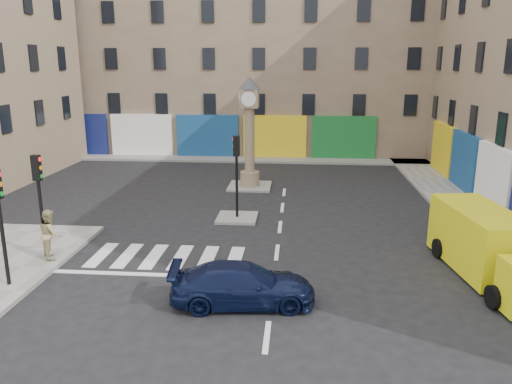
# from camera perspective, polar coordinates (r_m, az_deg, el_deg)

# --- Properties ---
(ground) EXTENTS (120.00, 120.00, 0.00)m
(ground) POSITION_cam_1_polar(r_m,az_deg,el_deg) (15.27, 1.73, -12.41)
(ground) COLOR black
(ground) RESTS_ON ground
(sidewalk_right) EXTENTS (2.60, 30.00, 0.15)m
(sidewalk_right) POSITION_cam_1_polar(r_m,az_deg,el_deg) (25.83, 22.71, -1.97)
(sidewalk_right) COLOR gray
(sidewalk_right) RESTS_ON ground
(sidewalk_far) EXTENTS (32.00, 2.40, 0.15)m
(sidewalk_far) POSITION_cam_1_polar(r_m,az_deg,el_deg) (36.74, -2.59, 3.81)
(sidewalk_far) COLOR gray
(sidewalk_far) RESTS_ON ground
(island_near) EXTENTS (1.80, 1.80, 0.12)m
(island_near) POSITION_cam_1_polar(r_m,az_deg,el_deg) (22.82, -2.17, -2.95)
(island_near) COLOR gray
(island_near) RESTS_ON ground
(island_far) EXTENTS (2.40, 2.40, 0.12)m
(island_far) POSITION_cam_1_polar(r_m,az_deg,el_deg) (28.56, -0.72, 0.66)
(island_far) COLOR gray
(island_far) RESTS_ON ground
(building_far) EXTENTS (32.00, 10.00, 17.00)m
(building_far) POSITION_cam_1_polar(r_m,az_deg,el_deg) (41.88, -1.66, 16.72)
(building_far) COLOR #87725A
(building_far) RESTS_ON ground
(traffic_light_left_far) EXTENTS (0.28, 0.22, 3.70)m
(traffic_light_left_far) POSITION_cam_1_polar(r_m,az_deg,el_deg) (19.02, -23.55, 0.25)
(traffic_light_left_far) COLOR black
(traffic_light_left_far) RESTS_ON sidewalk_left
(traffic_light_island) EXTENTS (0.28, 0.22, 3.70)m
(traffic_light_island) POSITION_cam_1_polar(r_m,az_deg,el_deg) (22.19, -2.24, 3.29)
(traffic_light_island) COLOR black
(traffic_light_island) RESTS_ON island_near
(clock_pillar) EXTENTS (1.20, 1.20, 6.10)m
(clock_pillar) POSITION_cam_1_polar(r_m,az_deg,el_deg) (27.92, -0.74, 7.62)
(clock_pillar) COLOR #8C765C
(clock_pillar) RESTS_ON island_far
(navy_sedan) EXTENTS (4.40, 2.17, 1.23)m
(navy_sedan) POSITION_cam_1_polar(r_m,az_deg,el_deg) (14.88, -1.53, -10.53)
(navy_sedan) COLOR black
(navy_sedan) RESTS_ON ground
(yellow_van) EXTENTS (2.62, 6.08, 2.14)m
(yellow_van) POSITION_cam_1_polar(r_m,az_deg,el_deg) (18.23, 24.92, -5.60)
(yellow_van) COLOR yellow
(yellow_van) RESTS_ON ground
(pedestrian_tan) EXTENTS (1.00, 1.08, 1.78)m
(pedestrian_tan) POSITION_cam_1_polar(r_m,az_deg,el_deg) (19.20, -22.46, -4.43)
(pedestrian_tan) COLOR tan
(pedestrian_tan) RESTS_ON sidewalk_left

